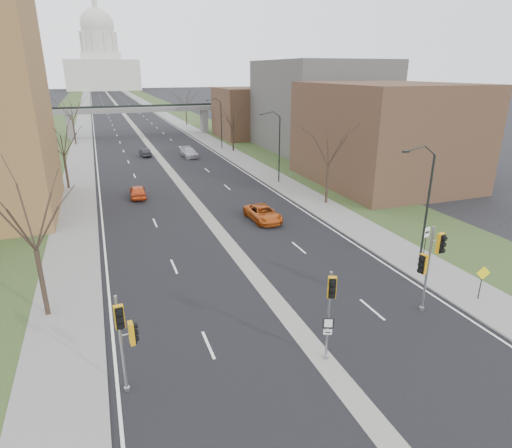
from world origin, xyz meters
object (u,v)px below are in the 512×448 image
speed_limit_sign (426,238)px  car_right_near (263,213)px  signal_pole_median (330,302)px  car_right_mid (189,152)px  signal_pole_left (125,331)px  signal_pole_right (430,259)px  car_left_far (145,152)px  car_left_near (138,191)px  warning_sign (482,278)px

speed_limit_sign → car_right_near: (-7.60, 12.94, -1.27)m
signal_pole_median → car_right_mid: signal_pole_median is taller
car_right_near → car_right_mid: car_right_mid is taller
signal_pole_left → car_right_mid: bearing=68.9°
signal_pole_right → car_right_mid: 51.99m
car_left_far → signal_pole_left: bearing=77.4°
signal_pole_left → car_left_near: 31.65m
signal_pole_left → car_right_near: size_ratio=0.94×
signal_pole_left → signal_pole_right: (16.62, 0.87, 0.33)m
signal_pole_right → car_right_near: 18.88m
signal_pole_left → car_right_near: signal_pole_left is taller
warning_sign → car_right_near: (-7.08, 18.51, -0.84)m
car_left_far → car_right_near: bearing=95.0°
warning_sign → car_left_near: bearing=136.4°
speed_limit_sign → car_left_far: (-14.30, 49.47, -1.34)m
signal_pole_left → signal_pole_median: 9.17m
car_left_near → car_right_mid: bearing=-113.3°
signal_pole_right → car_right_near: (-2.90, 18.46, -2.75)m
speed_limit_sign → car_left_near: bearing=112.0°
warning_sign → car_left_far: (-13.79, 55.04, -0.91)m
warning_sign → car_right_mid: bearing=114.5°
car_left_near → car_left_far: car_left_near is taller
signal_pole_right → car_left_near: (-13.19, 30.50, -2.74)m
car_right_near → car_right_mid: 33.38m
signal_pole_median → car_left_far: bearing=114.3°
signal_pole_median → car_right_near: 21.18m
car_right_near → car_right_mid: bearing=87.2°
warning_sign → car_left_far: bearing=120.8°
signal_pole_left → car_right_mid: (13.69, 52.71, -2.37)m
car_left_near → car_right_mid: (10.27, 21.34, 0.04)m
signal_pole_median → car_right_mid: 54.14m
car_right_mid → signal_pole_left: bearing=-108.5°
signal_pole_right → car_left_near: bearing=100.0°
car_left_far → car_left_near: bearing=76.3°
signal_pole_left → signal_pole_right: signal_pole_right is taller
signal_pole_right → speed_limit_sign: (4.70, 5.51, -1.47)m
car_left_near → car_right_near: (10.29, -12.04, -0.01)m
warning_sign → signal_pole_median: bearing=-153.6°
signal_pole_left → warning_sign: bearing=-4.3°
car_left_near → car_right_near: size_ratio=0.82×
signal_pole_median → car_right_near: (4.62, 20.50, -2.60)m
car_right_near → signal_pole_right: bearing=-83.9°
signal_pole_median → car_left_near: signal_pole_median is taller
car_right_near → warning_sign: bearing=-71.9°
signal_pole_left → warning_sign: signal_pole_left is taller
signal_pole_median → warning_sign: bearing=31.8°
car_left_far → car_right_mid: (6.68, -3.14, 0.11)m
speed_limit_sign → car_left_far: size_ratio=0.70×
signal_pole_median → speed_limit_sign: (12.22, 7.56, -1.33)m
signal_pole_left → signal_pole_right: size_ratio=0.90×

